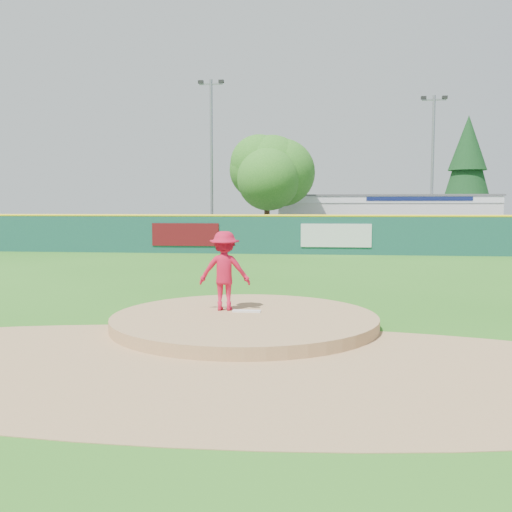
# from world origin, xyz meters

# --- Properties ---
(ground) EXTENTS (120.00, 120.00, 0.00)m
(ground) POSITION_xyz_m (0.00, 0.00, 0.00)
(ground) COLOR #286B19
(ground) RESTS_ON ground
(pitchers_mound) EXTENTS (5.50, 5.50, 0.50)m
(pitchers_mound) POSITION_xyz_m (0.00, 0.00, 0.00)
(pitchers_mound) COLOR #9E774C
(pitchers_mound) RESTS_ON ground
(pitching_rubber) EXTENTS (0.60, 0.15, 0.04)m
(pitching_rubber) POSITION_xyz_m (0.00, 0.30, 0.27)
(pitching_rubber) COLOR white
(pitching_rubber) RESTS_ON pitchers_mound
(infield_dirt_arc) EXTENTS (15.40, 15.40, 0.01)m
(infield_dirt_arc) POSITION_xyz_m (0.00, -3.00, 0.01)
(infield_dirt_arc) COLOR #9E774C
(infield_dirt_arc) RESTS_ON ground
(parking_lot) EXTENTS (44.00, 16.00, 0.02)m
(parking_lot) POSITION_xyz_m (0.00, 27.00, 0.01)
(parking_lot) COLOR #38383A
(parking_lot) RESTS_ON ground
(pitcher) EXTENTS (1.14, 0.70, 1.71)m
(pitcher) POSITION_xyz_m (-0.51, 0.50, 1.10)
(pitcher) COLOR red
(pitcher) RESTS_ON pitchers_mound
(van) EXTENTS (5.49, 3.47, 1.41)m
(van) POSITION_xyz_m (5.69, 22.70, 0.73)
(van) COLOR silver
(van) RESTS_ON parking_lot
(pool_building_grp) EXTENTS (15.20, 8.20, 3.31)m
(pool_building_grp) POSITION_xyz_m (6.00, 31.99, 1.66)
(pool_building_grp) COLOR silver
(pool_building_grp) RESTS_ON ground
(fence_banners) EXTENTS (11.51, 0.04, 1.20)m
(fence_banners) POSITION_xyz_m (-1.70, 17.92, 1.00)
(fence_banners) COLOR #580C11
(fence_banners) RESTS_ON ground
(playground_slide) EXTENTS (1.07, 3.03, 1.67)m
(playground_slide) POSITION_xyz_m (-13.11, 21.76, 0.85)
(playground_slide) COLOR #1B28EC
(playground_slide) RESTS_ON ground
(outfield_fence) EXTENTS (40.00, 0.14, 2.07)m
(outfield_fence) POSITION_xyz_m (0.00, 18.00, 1.09)
(outfield_fence) COLOR #15463D
(outfield_fence) RESTS_ON ground
(deciduous_tree) EXTENTS (5.60, 5.60, 7.36)m
(deciduous_tree) POSITION_xyz_m (-2.00, 25.00, 4.55)
(deciduous_tree) COLOR #382314
(deciduous_tree) RESTS_ON ground
(conifer_tree) EXTENTS (4.40, 4.40, 9.50)m
(conifer_tree) POSITION_xyz_m (13.00, 36.00, 5.54)
(conifer_tree) COLOR #382314
(conifer_tree) RESTS_ON ground
(light_pole_left) EXTENTS (1.75, 0.25, 11.00)m
(light_pole_left) POSITION_xyz_m (-6.00, 27.00, 6.05)
(light_pole_left) COLOR gray
(light_pole_left) RESTS_ON ground
(light_pole_right) EXTENTS (1.75, 0.25, 10.00)m
(light_pole_right) POSITION_xyz_m (9.00, 29.00, 5.54)
(light_pole_right) COLOR gray
(light_pole_right) RESTS_ON ground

